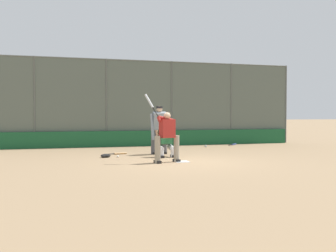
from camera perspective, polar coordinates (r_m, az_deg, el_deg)
name	(u,v)px	position (r m, az deg, el deg)	size (l,w,h in m)	color
ground_plane	(182,162)	(11.85, 1.98, -5.22)	(160.00, 160.00, 0.00)	#9E7F5B
home_plate_marker	(182,162)	(11.85, 1.98, -5.19)	(0.43, 0.43, 0.01)	white
backstop_fence	(140,101)	(17.68, -4.13, 3.63)	(15.01, 0.08, 3.86)	#515651
padding_wall	(140,138)	(17.61, -4.05, -1.81)	(14.63, 0.18, 0.69)	#19512D
bleachers_beyond	(121,130)	(20.43, -6.82, -0.65)	(10.45, 3.05, 1.80)	slate
batter_at_plate	(167,135)	(11.60, -0.18, -1.36)	(1.06, 0.53, 2.04)	gray
catcher_behind_plate	(166,139)	(13.08, -0.34, -1.95)	(0.61, 0.72, 1.15)	silver
umpire_home	(159,128)	(14.04, -1.27, -0.33)	(0.70, 0.42, 1.72)	#4C4C51
spare_bat_near_backstop	(206,146)	(17.45, 5.50, -2.88)	(0.35, 0.85, 0.07)	black
spare_bat_by_padding	(119,153)	(14.10, -7.17, -3.98)	(0.82, 0.31, 0.07)	black
spare_bat_third_base_side	(233,144)	(18.46, 9.47, -2.64)	(0.68, 0.65, 0.07)	black
fielding_glove_on_dirt	(105,156)	(13.15, -9.08, -4.29)	(0.33, 0.25, 0.12)	black
baseball_loose	(118,156)	(13.08, -7.27, -4.41)	(0.07, 0.07, 0.07)	white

